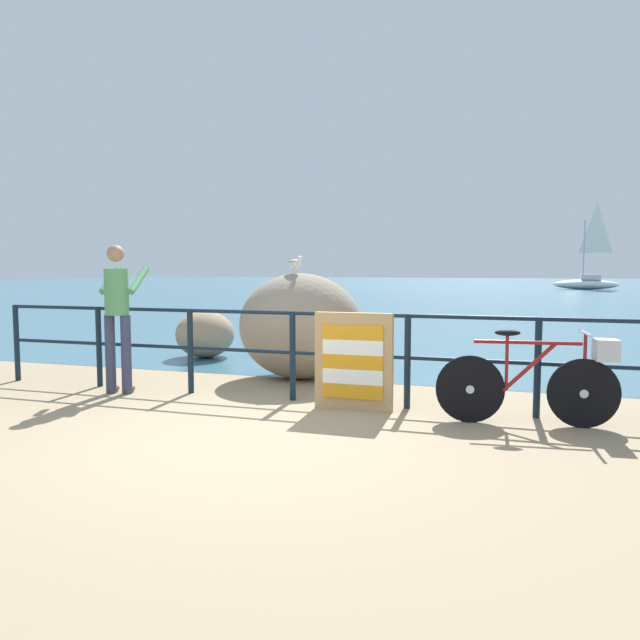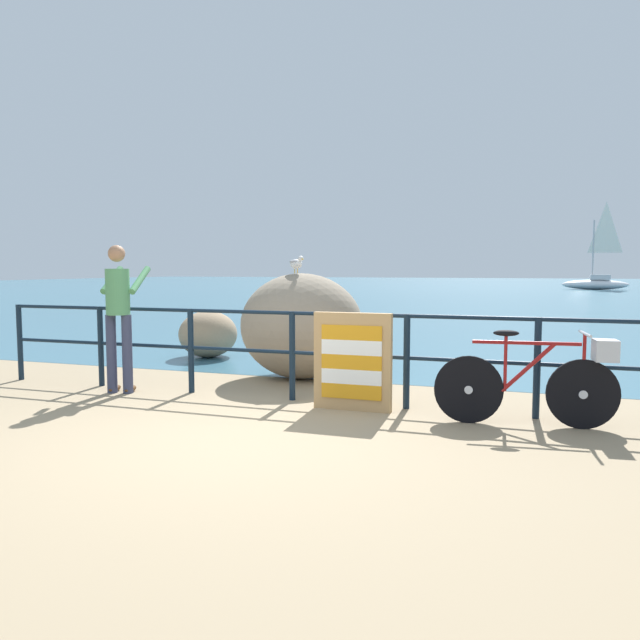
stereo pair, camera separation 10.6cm
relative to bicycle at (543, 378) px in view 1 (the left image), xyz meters
name	(u,v)px [view 1 (the left image)]	position (x,y,z in m)	size (l,w,h in m)	color
ground_plane	(453,307)	(-2.67, 18.65, -0.51)	(120.00, 120.00, 0.10)	#937F60
sea_surface	(487,286)	(-2.67, 46.63, -0.46)	(120.00, 90.00, 0.01)	#38667A
promenade_railing	(293,345)	(-2.67, 0.33, 0.17)	(7.96, 0.07, 1.02)	black
bicycle	(543,378)	(0.00, 0.00, 0.00)	(1.69, 0.48, 0.92)	black
person_at_railing	(118,311)	(-4.79, 0.05, 0.53)	(0.54, 0.67, 1.78)	#333851
folded_deckchair_stack	(354,362)	(-1.88, 0.08, 0.06)	(0.84, 0.10, 1.04)	tan
breakwater_boulder_main	(300,326)	(-3.06, 1.67, 0.25)	(1.70, 1.45, 1.44)	gray
breakwater_boulder_left	(205,334)	(-5.26, 3.02, -0.07)	(0.97, 1.02, 0.79)	#9B8062
seagull	(295,263)	(-3.11, 1.62, 1.11)	(0.31, 0.26, 0.23)	gold
sailboat	(587,280)	(4.44, 40.94, 0.24)	(4.40, 1.31, 6.16)	white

